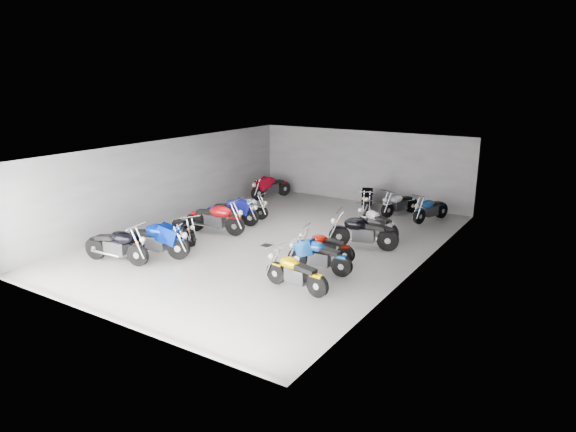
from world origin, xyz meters
name	(u,v)px	position (x,y,z in m)	size (l,w,h in m)	color
ground	(275,242)	(0.00, 0.00, 0.00)	(14.00, 14.00, 0.00)	#989590
wall_back	(362,167)	(0.00, 7.00, 1.60)	(10.00, 0.10, 3.20)	gray
wall_left	(168,181)	(-5.00, 0.00, 1.60)	(0.10, 14.00, 3.20)	gray
wall_right	(419,218)	(5.00, 0.00, 1.60)	(0.10, 14.00, 3.20)	gray
ceiling	(274,149)	(0.00, 0.00, 3.22)	(10.00, 14.00, 0.04)	black
drain_grate	(266,245)	(0.00, -0.50, 0.01)	(0.32, 0.32, 0.01)	black
motorcycle_left_a	(117,245)	(-2.91, -4.29, 0.55)	(2.28, 0.62, 1.01)	black
motorcycle_left_b	(155,240)	(-2.28, -3.33, 0.57)	(2.28, 0.96, 1.04)	black
motorcycle_left_c	(184,229)	(-2.65, -1.68, 0.45)	(1.76, 0.88, 0.83)	black
motorcycle_left_d	(216,218)	(-2.34, -0.35, 0.56)	(2.32, 0.67, 1.03)	black
motorcycle_left_e	(232,211)	(-2.54, 0.85, 0.52)	(2.11, 0.81, 0.96)	black
motorcycle_left_f	(247,207)	(-2.64, 1.96, 0.45)	(1.88, 0.44, 0.83)	black
motorcycle_right_b	(295,273)	(2.78, -3.12, 0.49)	(2.03, 0.46, 0.89)	black
motorcycle_right_c	(319,256)	(2.66, -1.65, 0.49)	(2.04, 0.44, 0.89)	black
motorcycle_right_d	(325,246)	(2.35, -0.70, 0.45)	(1.88, 0.43, 0.83)	black
motorcycle_right_e	(363,232)	(2.84, 0.98, 0.56)	(2.27, 0.78, 1.02)	black
motorcycle_right_f	(376,223)	(2.70, 2.47, 0.49)	(1.92, 0.97, 0.90)	black
motorcycle_back_a	(271,187)	(-3.80, 5.30, 0.53)	(0.81, 2.17, 0.98)	black
motorcycle_back_d	(367,199)	(1.07, 5.32, 0.56)	(1.02, 2.23, 1.03)	black
motorcycle_back_e	(399,204)	(2.35, 5.65, 0.48)	(0.91, 1.88, 0.88)	black
motorcycle_back_f	(430,209)	(3.70, 5.44, 0.48)	(0.81, 1.94, 0.89)	black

